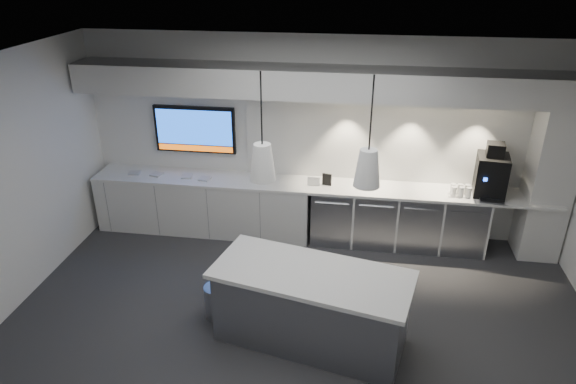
% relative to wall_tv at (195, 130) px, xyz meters
% --- Properties ---
extents(floor, '(7.00, 7.00, 0.00)m').
position_rel_wall_tv_xyz_m(floor, '(1.90, -2.45, -1.56)').
color(floor, '#2E2E31').
rests_on(floor, ground).
extents(ceiling, '(7.00, 7.00, 0.00)m').
position_rel_wall_tv_xyz_m(ceiling, '(1.90, -2.45, 1.44)').
color(ceiling, black).
rests_on(ceiling, wall_back).
extents(wall_back, '(7.00, 0.00, 7.00)m').
position_rel_wall_tv_xyz_m(wall_back, '(1.90, 0.05, -0.06)').
color(wall_back, white).
rests_on(wall_back, floor).
extents(back_counter, '(6.80, 0.65, 0.04)m').
position_rel_wall_tv_xyz_m(back_counter, '(1.90, -0.27, -0.68)').
color(back_counter, white).
rests_on(back_counter, left_base_cabinets).
extents(left_base_cabinets, '(3.30, 0.63, 0.86)m').
position_rel_wall_tv_xyz_m(left_base_cabinets, '(0.15, -0.27, -1.13)').
color(left_base_cabinets, silver).
rests_on(left_base_cabinets, floor).
extents(fridge_unit_a, '(0.60, 0.61, 0.85)m').
position_rel_wall_tv_xyz_m(fridge_unit_a, '(2.15, -0.27, -1.13)').
color(fridge_unit_a, '#95979D').
rests_on(fridge_unit_a, floor).
extents(fridge_unit_b, '(0.60, 0.61, 0.85)m').
position_rel_wall_tv_xyz_m(fridge_unit_b, '(2.78, -0.27, -1.13)').
color(fridge_unit_b, '#95979D').
rests_on(fridge_unit_b, floor).
extents(fridge_unit_c, '(0.60, 0.61, 0.85)m').
position_rel_wall_tv_xyz_m(fridge_unit_c, '(3.41, -0.27, -1.13)').
color(fridge_unit_c, '#95979D').
rests_on(fridge_unit_c, floor).
extents(fridge_unit_d, '(0.60, 0.61, 0.85)m').
position_rel_wall_tv_xyz_m(fridge_unit_d, '(4.04, -0.27, -1.13)').
color(fridge_unit_d, '#95979D').
rests_on(fridge_unit_d, floor).
extents(backsplash, '(4.60, 0.03, 1.30)m').
position_rel_wall_tv_xyz_m(backsplash, '(3.10, 0.03, -0.01)').
color(backsplash, silver).
rests_on(backsplash, wall_back).
extents(soffit, '(6.90, 0.60, 0.40)m').
position_rel_wall_tv_xyz_m(soffit, '(1.90, -0.25, 0.84)').
color(soffit, silver).
rests_on(soffit, wall_back).
extents(column, '(0.55, 0.55, 2.60)m').
position_rel_wall_tv_xyz_m(column, '(5.10, -0.25, -0.26)').
color(column, silver).
rests_on(column, floor).
extents(wall_tv, '(1.25, 0.07, 0.72)m').
position_rel_wall_tv_xyz_m(wall_tv, '(0.00, 0.00, 0.00)').
color(wall_tv, black).
rests_on(wall_tv, wall_back).
extents(island, '(2.29, 1.37, 0.91)m').
position_rel_wall_tv_xyz_m(island, '(2.07, -2.58, -1.10)').
color(island, '#95979D').
rests_on(island, floor).
extents(bin, '(0.30, 0.30, 0.41)m').
position_rel_wall_tv_xyz_m(bin, '(0.91, -2.32, -1.35)').
color(bin, '#95979D').
rests_on(bin, floor).
extents(coffee_machine, '(0.47, 0.63, 0.76)m').
position_rel_wall_tv_xyz_m(coffee_machine, '(4.33, -0.25, -0.35)').
color(coffee_machine, black).
rests_on(coffee_machine, back_counter).
extents(sign_black, '(0.14, 0.06, 0.18)m').
position_rel_wall_tv_xyz_m(sign_black, '(2.05, -0.29, -0.57)').
color(sign_black, black).
rests_on(sign_black, back_counter).
extents(sign_white, '(0.18, 0.02, 0.14)m').
position_rel_wall_tv_xyz_m(sign_white, '(1.86, -0.34, -0.59)').
color(sign_white, white).
rests_on(sign_white, back_counter).
extents(cup_cluster, '(0.27, 0.17, 0.15)m').
position_rel_wall_tv_xyz_m(cup_cluster, '(3.93, -0.36, -0.59)').
color(cup_cluster, white).
rests_on(cup_cluster, back_counter).
extents(tray_a, '(0.19, 0.19, 0.02)m').
position_rel_wall_tv_xyz_m(tray_a, '(-0.92, -0.30, -0.65)').
color(tray_a, '#B6B6B6').
rests_on(tray_a, back_counter).
extents(tray_b, '(0.19, 0.19, 0.02)m').
position_rel_wall_tv_xyz_m(tray_b, '(-0.56, -0.30, -0.65)').
color(tray_b, '#B6B6B6').
rests_on(tray_b, back_counter).
extents(tray_c, '(0.19, 0.19, 0.02)m').
position_rel_wall_tv_xyz_m(tray_c, '(-0.08, -0.31, -0.65)').
color(tray_c, '#B6B6B6').
rests_on(tray_c, back_counter).
extents(tray_d, '(0.18, 0.18, 0.02)m').
position_rel_wall_tv_xyz_m(tray_d, '(0.22, -0.36, -0.65)').
color(tray_d, '#B6B6B6').
rests_on(tray_d, back_counter).
extents(pendant_left, '(0.26, 0.26, 1.07)m').
position_rel_wall_tv_xyz_m(pendant_left, '(1.56, -2.58, 0.59)').
color(pendant_left, silver).
rests_on(pendant_left, ceiling).
extents(pendant_right, '(0.26, 0.26, 1.07)m').
position_rel_wall_tv_xyz_m(pendant_right, '(2.58, -2.58, 0.59)').
color(pendant_right, silver).
rests_on(pendant_right, ceiling).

